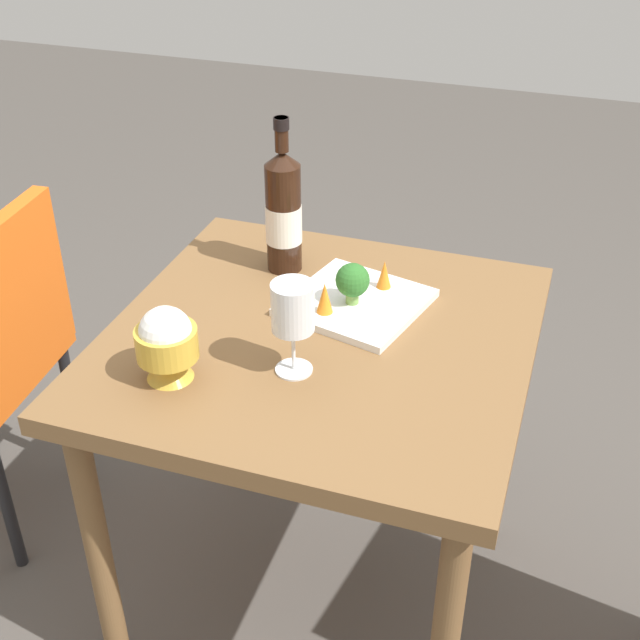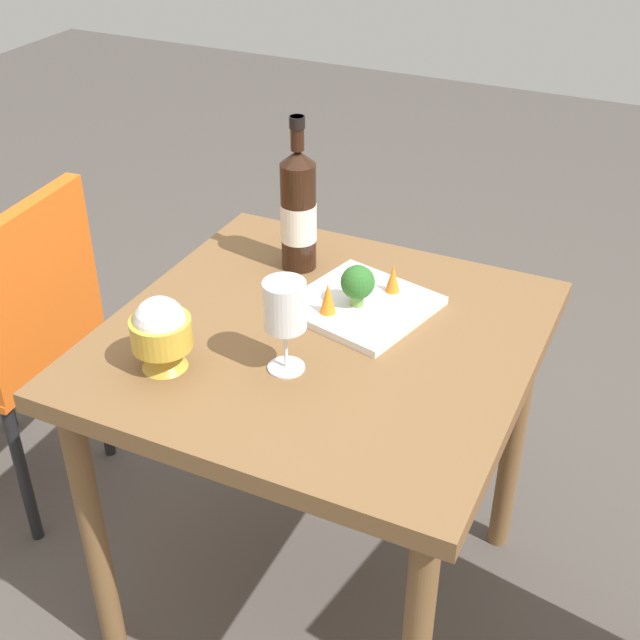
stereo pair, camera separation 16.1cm
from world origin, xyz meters
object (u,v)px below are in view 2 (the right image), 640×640
object	(u,v)px
chair_near_window	(19,324)
serving_plate	(362,305)
wine_bottle	(298,210)
rice_bowl	(161,332)
broccoli_floret	(358,283)
wine_glass	(285,308)
carrot_garnish_left	(393,278)
carrot_garnish_right	(328,298)

from	to	relation	value
chair_near_window	serving_plate	world-z (taller)	chair_near_window
chair_near_window	wine_bottle	size ratio (longest dim) A/B	2.52
rice_bowl	broccoli_floret	world-z (taller)	rice_bowl
chair_near_window	serving_plate	size ratio (longest dim) A/B	2.80
chair_near_window	rice_bowl	size ratio (longest dim) A/B	6.00
wine_glass	carrot_garnish_left	world-z (taller)	wine_glass
serving_plate	carrot_garnish_right	world-z (taller)	carrot_garnish_right
chair_near_window	wine_glass	bearing A→B (deg)	-104.68
wine_bottle	serving_plate	xyz separation A→B (m)	(0.10, 0.19, -0.13)
chair_near_window	broccoli_floret	bearing A→B (deg)	-88.56
rice_bowl	chair_near_window	bearing A→B (deg)	-110.96
chair_near_window	wine_bottle	world-z (taller)	wine_bottle
wine_glass	chair_near_window	bearing A→B (deg)	-100.01
wine_glass	rice_bowl	size ratio (longest dim) A/B	1.26
serving_plate	broccoli_floret	size ratio (longest dim) A/B	3.54
rice_bowl	serving_plate	size ratio (longest dim) A/B	0.47
serving_plate	carrot_garnish_right	distance (m)	0.09
wine_bottle	carrot_garnish_left	size ratio (longest dim) A/B	5.66
carrot_garnish_left	chair_near_window	bearing A→B (deg)	-79.15
chair_near_window	carrot_garnish_left	size ratio (longest dim) A/B	14.29
wine_bottle	serving_plate	size ratio (longest dim) A/B	1.11
chair_near_window	carrot_garnish_right	xyz separation A→B (m)	(-0.04, 0.80, 0.26)
wine_glass	carrot_garnish_right	world-z (taller)	wine_glass
serving_plate	carrot_garnish_left	distance (m)	0.09
carrot_garnish_right	chair_near_window	bearing A→B (deg)	-87.16
wine_glass	rice_bowl	world-z (taller)	wine_glass
chair_near_window	carrot_garnish_left	world-z (taller)	chair_near_window
wine_bottle	serving_plate	bearing A→B (deg)	61.68
rice_bowl	carrot_garnish_left	bearing A→B (deg)	144.47
chair_near_window	carrot_garnish_right	bearing A→B (deg)	-91.82
broccoli_floret	carrot_garnish_right	world-z (taller)	broccoli_floret
carrot_garnish_left	carrot_garnish_right	bearing A→B (deg)	-33.18
wine_bottle	broccoli_floret	xyz separation A→B (m)	(0.12, 0.19, -0.07)
serving_plate	wine_glass	bearing A→B (deg)	-10.03
wine_glass	serving_plate	xyz separation A→B (m)	(-0.25, 0.04, -0.12)
wine_glass	carrot_garnish_left	size ratio (longest dim) A/B	3.01
wine_bottle	carrot_garnish_left	xyz separation A→B (m)	(0.04, 0.23, -0.09)
wine_bottle	carrot_garnish_right	world-z (taller)	wine_bottle
rice_bowl	serving_plate	bearing A→B (deg)	143.75
chair_near_window	wine_glass	world-z (taller)	wine_glass
wine_glass	rice_bowl	xyz separation A→B (m)	(0.09, -0.20, -0.05)
wine_glass	carrot_garnish_left	xyz separation A→B (m)	(-0.31, 0.08, -0.08)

